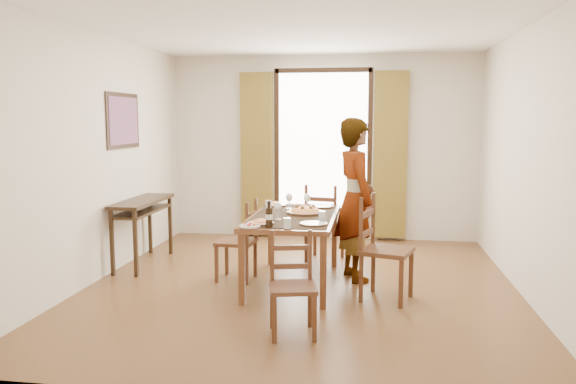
# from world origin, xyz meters

# --- Properties ---
(ground) EXTENTS (5.00, 5.00, 0.00)m
(ground) POSITION_xyz_m (0.00, 0.00, 0.00)
(ground) COLOR #513719
(ground) RESTS_ON ground
(room_shell) EXTENTS (4.60, 5.10, 2.74)m
(room_shell) POSITION_xyz_m (-0.00, 0.13, 1.54)
(room_shell) COLOR beige
(room_shell) RESTS_ON ground
(console_table) EXTENTS (0.38, 1.20, 0.80)m
(console_table) POSITION_xyz_m (-2.03, 0.60, 0.68)
(console_table) COLOR black
(console_table) RESTS_ON ground
(dining_table) EXTENTS (0.90, 1.66, 0.76)m
(dining_table) POSITION_xyz_m (-0.10, 0.05, 0.69)
(dining_table) COLOR brown
(dining_table) RESTS_ON ground
(chair_west) EXTENTS (0.42, 0.42, 0.90)m
(chair_west) POSITION_xyz_m (-0.71, 0.11, 0.42)
(chair_west) COLOR #53341B
(chair_west) RESTS_ON ground
(chair_north) EXTENTS (0.51, 0.51, 0.97)m
(chair_north) POSITION_xyz_m (0.14, 1.10, 0.45)
(chair_north) COLOR #53341B
(chair_north) RESTS_ON ground
(chair_south) EXTENTS (0.45, 0.45, 0.85)m
(chair_south) POSITION_xyz_m (0.10, -1.36, 0.39)
(chair_south) COLOR #53341B
(chair_south) RESTS_ON ground
(chair_east) EXTENTS (0.57, 0.57, 1.03)m
(chair_east) POSITION_xyz_m (0.85, -0.33, 0.48)
(chair_east) COLOR #53341B
(chair_east) RESTS_ON ground
(man) EXTENTS (0.95, 0.88, 1.78)m
(man) POSITION_xyz_m (0.55, 0.35, 0.89)
(man) COLOR gray
(man) RESTS_ON ground
(plate_sw) EXTENTS (0.27, 0.27, 0.05)m
(plate_sw) POSITION_xyz_m (-0.34, -0.53, 0.78)
(plate_sw) COLOR silver
(plate_sw) RESTS_ON dining_table
(plate_se) EXTENTS (0.27, 0.27, 0.05)m
(plate_se) POSITION_xyz_m (0.17, -0.48, 0.78)
(plate_se) COLOR silver
(plate_se) RESTS_ON dining_table
(plate_nw) EXTENTS (0.27, 0.27, 0.05)m
(plate_nw) POSITION_xyz_m (-0.40, 0.63, 0.78)
(plate_nw) COLOR silver
(plate_nw) RESTS_ON dining_table
(plate_ne) EXTENTS (0.27, 0.27, 0.05)m
(plate_ne) POSITION_xyz_m (0.16, 0.61, 0.78)
(plate_ne) COLOR silver
(plate_ne) RESTS_ON dining_table
(pasta_platter) EXTENTS (0.40, 0.40, 0.10)m
(pasta_platter) POSITION_xyz_m (0.02, 0.14, 0.81)
(pasta_platter) COLOR red
(pasta_platter) RESTS_ON dining_table
(caprese_plate) EXTENTS (0.20, 0.20, 0.04)m
(caprese_plate) POSITION_xyz_m (-0.41, -0.69, 0.78)
(caprese_plate) COLOR silver
(caprese_plate) RESTS_ON dining_table
(wine_glass_a) EXTENTS (0.08, 0.08, 0.18)m
(wine_glass_a) POSITION_xyz_m (-0.21, -0.27, 0.85)
(wine_glass_a) COLOR white
(wine_glass_a) RESTS_ON dining_table
(wine_glass_b) EXTENTS (0.08, 0.08, 0.18)m
(wine_glass_b) POSITION_xyz_m (0.01, 0.41, 0.85)
(wine_glass_b) COLOR white
(wine_glass_b) RESTS_ON dining_table
(wine_glass_c) EXTENTS (0.08, 0.08, 0.18)m
(wine_glass_c) POSITION_xyz_m (-0.20, 0.43, 0.85)
(wine_glass_c) COLOR white
(wine_glass_c) RESTS_ON dining_table
(tumbler_a) EXTENTS (0.07, 0.07, 0.10)m
(tumbler_a) POSITION_xyz_m (0.24, -0.27, 0.81)
(tumbler_a) COLOR silver
(tumbler_a) RESTS_ON dining_table
(tumbler_b) EXTENTS (0.07, 0.07, 0.10)m
(tumbler_b) POSITION_xyz_m (-0.43, 0.38, 0.81)
(tumbler_b) COLOR silver
(tumbler_b) RESTS_ON dining_table
(tumbler_c) EXTENTS (0.07, 0.07, 0.10)m
(tumbler_c) POSITION_xyz_m (-0.05, -0.70, 0.81)
(tumbler_c) COLOR silver
(tumbler_c) RESTS_ON dining_table
(wine_bottle) EXTENTS (0.07, 0.07, 0.25)m
(wine_bottle) POSITION_xyz_m (-0.23, -0.67, 0.88)
(wine_bottle) COLOR black
(wine_bottle) RESTS_ON dining_table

